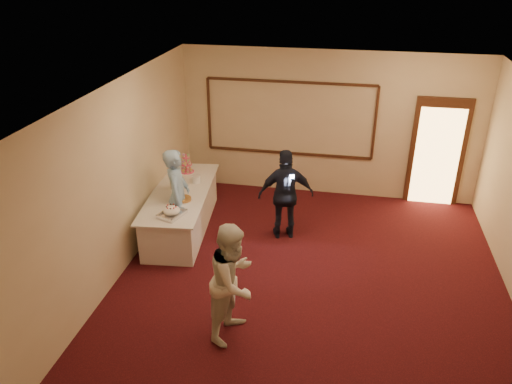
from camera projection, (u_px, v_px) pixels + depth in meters
The scene contains 14 objects.
floor at pixel (308, 290), 7.64m from camera, with size 7.00×7.00×0.00m, color black.
room_walls at pixel (315, 169), 6.75m from camera, with size 6.04×7.04×3.02m.
wall_molding at pixel (290, 119), 10.13m from camera, with size 3.45×0.04×1.55m.
doorway at pixel (437, 153), 9.84m from camera, with size 1.05×0.07×2.20m.
buffet_table at pixel (182, 210), 9.17m from camera, with size 1.27×2.68×0.77m.
pavlova_tray at pixel (172, 212), 8.15m from camera, with size 0.45×0.53×0.17m.
cupcake_stand at pixel (187, 165), 9.72m from camera, with size 0.28×0.28×0.41m.
plate_stack_a at pixel (175, 184), 9.07m from camera, with size 0.20×0.20×0.17m.
plate_stack_b at pixel (196, 179), 9.30m from camera, with size 0.18×0.18×0.15m.
tart at pixel (184, 199), 8.65m from camera, with size 0.30×0.30×0.06m.
man at pixel (178, 196), 8.60m from camera, with size 0.63×0.41×1.73m, color #81ABD6.
woman at pixel (234, 281), 6.47m from camera, with size 0.81×0.63×1.67m, color silver.
guest at pixel (286, 195), 8.73m from camera, with size 0.98×0.41×1.67m, color black.
camera_flash at pixel (292, 177), 8.44m from camera, with size 0.07×0.04×0.05m, color white.
Camera 1 is at (0.40, -6.23, 4.73)m, focal length 35.00 mm.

